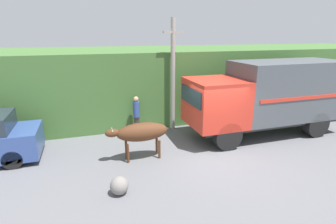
# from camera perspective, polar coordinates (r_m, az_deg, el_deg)

# --- Properties ---
(ground_plane) EXTENTS (60.00, 60.00, 0.00)m
(ground_plane) POSITION_cam_1_polar(r_m,az_deg,el_deg) (10.37, 10.16, -8.74)
(ground_plane) COLOR slate
(hillside_embankment) EXTENTS (32.00, 6.98, 3.59)m
(hillside_embankment) POSITION_cam_1_polar(r_m,az_deg,el_deg) (15.92, -1.05, 7.23)
(hillside_embankment) COLOR #426B33
(hillside_embankment) RESTS_ON ground_plane
(cargo_truck) EXTENTS (7.14, 2.34, 3.27)m
(cargo_truck) POSITION_cam_1_polar(r_m,az_deg,el_deg) (12.36, 21.27, 3.49)
(cargo_truck) COLOR #2D2D2D
(cargo_truck) RESTS_ON ground_plane
(brown_cow) EXTENTS (2.24, 0.67, 1.37)m
(brown_cow) POSITION_cam_1_polar(r_m,az_deg,el_deg) (9.43, -5.91, -4.44)
(brown_cow) COLOR #512D19
(brown_cow) RESTS_ON ground_plane
(pedestrian_on_hill) EXTENTS (0.36, 0.36, 1.74)m
(pedestrian_on_hill) POSITION_cam_1_polar(r_m,az_deg,el_deg) (11.87, -6.89, -0.22)
(pedestrian_on_hill) COLOR #38332D
(pedestrian_on_hill) RESTS_ON ground_plane
(utility_pole) EXTENTS (0.90, 0.21, 5.08)m
(utility_pole) POSITION_cam_1_polar(r_m,az_deg,el_deg) (12.06, 1.07, 8.39)
(utility_pole) COLOR #9E998E
(utility_pole) RESTS_ON ground_plane
(roadside_rock) EXTENTS (0.53, 0.53, 0.53)m
(roadside_rock) POSITION_cam_1_polar(r_m,az_deg,el_deg) (7.84, -10.55, -15.48)
(roadside_rock) COLOR gray
(roadside_rock) RESTS_ON ground_plane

